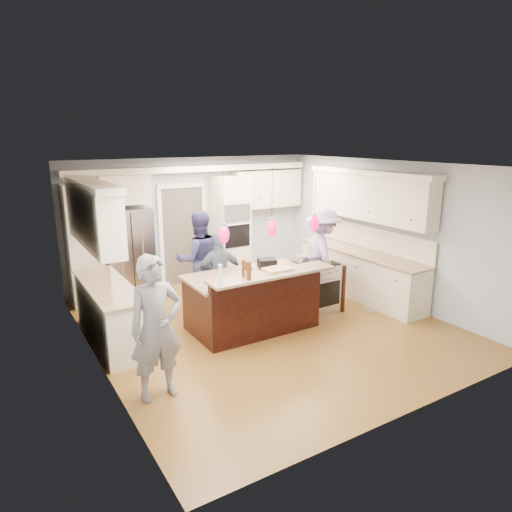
{
  "coord_description": "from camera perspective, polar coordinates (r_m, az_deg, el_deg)",
  "views": [
    {
      "loc": [
        -3.91,
        -6.07,
        3.13
      ],
      "look_at": [
        0.0,
        0.35,
        1.15
      ],
      "focal_mm": 32.0,
      "sensor_mm": 36.0,
      "label": 1
    }
  ],
  "objects": [
    {
      "name": "ground_plane",
      "position": [
        7.87,
        1.34,
        -8.68
      ],
      "size": [
        6.0,
        6.0,
        0.0
      ],
      "primitive_type": "plane",
      "color": "olive",
      "rests_on": "ground"
    },
    {
      "name": "pot_large",
      "position": [
        8.26,
        5.82,
        -0.38
      ],
      "size": [
        0.22,
        0.22,
        0.13
      ],
      "primitive_type": "cylinder",
      "color": "#B7B7BC",
      "rests_on": "island_range"
    },
    {
      "name": "drink_can",
      "position": [
        6.64,
        -1.16,
        -2.31
      ],
      "size": [
        0.07,
        0.07,
        0.12
      ],
      "primitive_type": "cylinder",
      "rotation": [
        0.0,
        0.0,
        -0.05
      ],
      "color": "#B7B7BC",
      "rests_on": "kitchen_island"
    },
    {
      "name": "oven_column",
      "position": [
        10.1,
        -3.22,
        3.44
      ],
      "size": [
        0.72,
        0.69,
        2.3
      ],
      "color": "beige",
      "rests_on": "ground"
    },
    {
      "name": "cutting_board",
      "position": [
        7.06,
        2.74,
        -1.66
      ],
      "size": [
        0.43,
        0.31,
        0.03
      ],
      "primitive_type": "cube",
      "rotation": [
        0.0,
        0.0,
        0.0
      ],
      "color": "tan",
      "rests_on": "kitchen_island"
    },
    {
      "name": "person_far_left",
      "position": [
        8.52,
        -7.11,
        -0.46
      ],
      "size": [
        0.98,
        0.82,
        1.82
      ],
      "primitive_type": "imported",
      "rotation": [
        0.0,
        0.0,
        2.99
      ],
      "color": "navy",
      "rests_on": "ground"
    },
    {
      "name": "island_range",
      "position": [
        8.46,
        7.46,
        -3.8
      ],
      "size": [
        0.82,
        0.71,
        0.92
      ],
      "color": "#B7B7BC",
      "rests_on": "ground"
    },
    {
      "name": "kitchen_island",
      "position": [
        7.62,
        -0.5,
        -5.54
      ],
      "size": [
        2.1,
        1.46,
        1.12
      ],
      "color": "black",
      "rests_on": "ground"
    },
    {
      "name": "water_bottle",
      "position": [
        6.45,
        -4.49,
        -2.2
      ],
      "size": [
        0.07,
        0.07,
        0.27
      ],
      "primitive_type": "cylinder",
      "rotation": [
        0.0,
        0.0,
        -0.19
      ],
      "color": "silver",
      "rests_on": "kitchen_island"
    },
    {
      "name": "beer_bottle_b",
      "position": [
        6.55,
        -0.91,
        -1.88
      ],
      "size": [
        0.09,
        0.09,
        0.27
      ],
      "primitive_type": "cylinder",
      "rotation": [
        0.0,
        0.0,
        -0.35
      ],
      "color": "#4D250D",
      "rests_on": "kitchen_island"
    },
    {
      "name": "refrigerator",
      "position": [
        9.29,
        -15.7,
        0.32
      ],
      "size": [
        0.9,
        0.7,
        1.8
      ],
      "primitive_type": "cube",
      "color": "#B7B7BC",
      "rests_on": "ground"
    },
    {
      "name": "right_counter_run",
      "position": [
        9.23,
        13.23,
        1.38
      ],
      "size": [
        0.64,
        3.1,
        2.51
      ],
      "color": "beige",
      "rests_on": "ground"
    },
    {
      "name": "person_range_side",
      "position": [
        8.86,
        8.32,
        0.14
      ],
      "size": [
        0.99,
        1.33,
        1.83
      ],
      "primitive_type": "imported",
      "rotation": [
        0.0,
        0.0,
        1.28
      ],
      "color": "#AF94C7",
      "rests_on": "ground"
    },
    {
      "name": "person_far_right",
      "position": [
        8.09,
        -4.58,
        -2.35
      ],
      "size": [
        0.92,
        0.47,
        1.51
      ],
      "primitive_type": "imported",
      "rotation": [
        0.0,
        0.0,
        3.02
      ],
      "color": "slate",
      "rests_on": "ground"
    },
    {
      "name": "pot_small",
      "position": [
        8.23,
        8.79,
        -0.68
      ],
      "size": [
        0.17,
        0.17,
        0.09
      ],
      "primitive_type": "cylinder",
      "color": "#B7B7BC",
      "rests_on": "island_range"
    },
    {
      "name": "pendant_lights",
      "position": [
        6.79,
        1.98,
        3.48
      ],
      "size": [
        1.75,
        0.15,
        1.03
      ],
      "color": "black",
      "rests_on": "ground"
    },
    {
      "name": "back_upper_cabinets",
      "position": [
        9.49,
        -11.55,
        5.62
      ],
      "size": [
        5.3,
        0.61,
        2.54
      ],
      "color": "beige",
      "rests_on": "ground"
    },
    {
      "name": "left_cabinets",
      "position": [
        7.32,
        -18.5,
        -2.49
      ],
      "size": [
        0.64,
        2.3,
        2.51
      ],
      "color": "beige",
      "rests_on": "ground"
    },
    {
      "name": "room_shell",
      "position": [
        7.34,
        1.43,
        4.46
      ],
      "size": [
        5.54,
        6.04,
        2.72
      ],
      "color": "#B2BCC6",
      "rests_on": "ground"
    },
    {
      "name": "beer_bottle_a",
      "position": [
        6.64,
        -1.21,
        -1.71
      ],
      "size": [
        0.07,
        0.07,
        0.26
      ],
      "primitive_type": "cylinder",
      "rotation": [
        0.0,
        0.0,
        -0.12
      ],
      "color": "#4D250D",
      "rests_on": "kitchen_island"
    },
    {
      "name": "floor_rug",
      "position": [
        9.17,
        14.8,
        -5.66
      ],
      "size": [
        0.99,
        1.15,
        0.01
      ],
      "primitive_type": "cube",
      "rotation": [
        0.0,
        0.0,
        -0.42
      ],
      "color": "olive",
      "rests_on": "ground"
    },
    {
      "name": "beer_bottle_c",
      "position": [
        6.71,
        -1.54,
        -1.53
      ],
      "size": [
        0.08,
        0.08,
        0.26
      ],
      "primitive_type": "cylinder",
      "rotation": [
        0.0,
        0.0,
        0.38
      ],
      "color": "#4D250D",
      "rests_on": "kitchen_island"
    },
    {
      "name": "person_bar_end",
      "position": [
        5.66,
        -12.37,
        -8.78
      ],
      "size": [
        0.67,
        0.45,
        1.81
      ],
      "primitive_type": "imported",
      "rotation": [
        0.0,
        0.0,
        0.03
      ],
      "color": "slate",
      "rests_on": "ground"
    }
  ]
}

